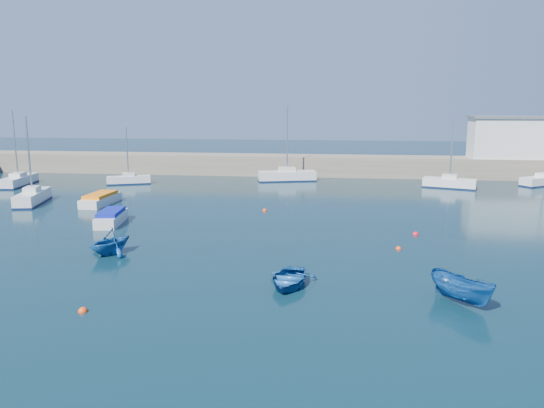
# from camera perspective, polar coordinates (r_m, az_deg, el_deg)

# --- Properties ---
(ground) EXTENTS (220.00, 220.00, 0.00)m
(ground) POSITION_cam_1_polar(r_m,az_deg,el_deg) (27.42, -10.42, -10.06)
(ground) COLOR #0B252F
(ground) RESTS_ON ground
(back_wall) EXTENTS (96.00, 4.50, 2.60)m
(back_wall) POSITION_cam_1_polar(r_m,az_deg,el_deg) (71.33, 0.43, 4.23)
(back_wall) COLOR #796E5C
(back_wall) RESTS_ON ground
(harbor_office) EXTENTS (10.00, 4.00, 5.00)m
(harbor_office) POSITION_cam_1_polar(r_m,az_deg,el_deg) (73.95, 24.37, 6.45)
(harbor_office) COLOR silver
(harbor_office) RESTS_ON back_wall
(sailboat_3) EXTENTS (3.09, 6.48, 8.34)m
(sailboat_3) POSITION_cam_1_polar(r_m,az_deg,el_deg) (56.28, -24.35, 0.72)
(sailboat_3) COLOR silver
(sailboat_3) RESTS_ON ground
(sailboat_4) EXTENTS (2.63, 6.82, 8.72)m
(sailboat_4) POSITION_cam_1_polar(r_m,az_deg,el_deg) (68.93, -25.61, 2.31)
(sailboat_4) COLOR silver
(sailboat_4) RESTS_ON ground
(sailboat_5) EXTENTS (5.20, 3.12, 6.74)m
(sailboat_5) POSITION_cam_1_polar(r_m,az_deg,el_deg) (65.51, -15.16, 2.55)
(sailboat_5) COLOR silver
(sailboat_5) RESTS_ON ground
(sailboat_6) EXTENTS (7.32, 3.70, 9.32)m
(sailboat_6) POSITION_cam_1_polar(r_m,az_deg,el_deg) (65.77, 1.62, 3.09)
(sailboat_6) COLOR silver
(sailboat_6) RESTS_ON ground
(sailboat_7) EXTENTS (6.00, 3.42, 7.76)m
(sailboat_7) POSITION_cam_1_polar(r_m,az_deg,el_deg) (63.65, 18.55, 2.20)
(sailboat_7) COLOR silver
(sailboat_7) RESTS_ON ground
(sailboat_8) EXTENTS (6.25, 4.90, 8.28)m
(sailboat_8) POSITION_cam_1_polar(r_m,az_deg,el_deg) (70.10, 27.20, 2.28)
(sailboat_8) COLOR silver
(sailboat_8) RESTS_ON ground
(motorboat_1) EXTENTS (2.25, 4.79, 1.13)m
(motorboat_1) POSITION_cam_1_polar(r_m,az_deg,el_deg) (44.72, -16.90, -1.38)
(motorboat_1) COLOR silver
(motorboat_1) RESTS_ON ground
(motorboat_2) EXTENTS (2.06, 5.38, 1.09)m
(motorboat_2) POSITION_cam_1_polar(r_m,az_deg,el_deg) (53.40, -17.96, 0.51)
(motorboat_2) COLOR silver
(motorboat_2) RESTS_ON ground
(dinghy_center) EXTENTS (3.14, 4.04, 0.77)m
(dinghy_center) POSITION_cam_1_polar(r_m,az_deg,el_deg) (28.76, 1.79, -8.05)
(dinghy_center) COLOR #154C90
(dinghy_center) RESTS_ON ground
(dinghy_left) EXTENTS (3.94, 4.14, 1.71)m
(dinghy_left) POSITION_cam_1_polar(r_m,az_deg,el_deg) (35.89, -17.04, -3.86)
(dinghy_left) COLOR #154C90
(dinghy_left) RESTS_ON ground
(dinghy_right) EXTENTS (3.39, 3.79, 1.44)m
(dinghy_right) POSITION_cam_1_polar(r_m,az_deg,el_deg) (27.87, 19.75, -8.62)
(dinghy_right) COLOR #154C90
(dinghy_right) RESTS_ON ground
(buoy_0) EXTENTS (0.45, 0.45, 0.45)m
(buoy_0) POSITION_cam_1_polar(r_m,az_deg,el_deg) (27.05, -19.67, -10.85)
(buoy_0) COLOR #FF410D
(buoy_0) RESTS_ON ground
(buoy_1) EXTENTS (0.47, 0.47, 0.47)m
(buoy_1) POSITION_cam_1_polar(r_m,az_deg,el_deg) (40.86, 15.18, -3.20)
(buoy_1) COLOR red
(buoy_1) RESTS_ON ground
(buoy_2) EXTENTS (0.39, 0.39, 0.39)m
(buoy_2) POSITION_cam_1_polar(r_m,az_deg,el_deg) (36.69, 13.45, -4.73)
(buoy_2) COLOR #FF410D
(buoy_2) RESTS_ON ground
(buoy_3) EXTENTS (0.43, 0.43, 0.43)m
(buoy_3) POSITION_cam_1_polar(r_m,az_deg,el_deg) (47.88, -0.78, -0.74)
(buoy_3) COLOR #FF410D
(buoy_3) RESTS_ON ground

